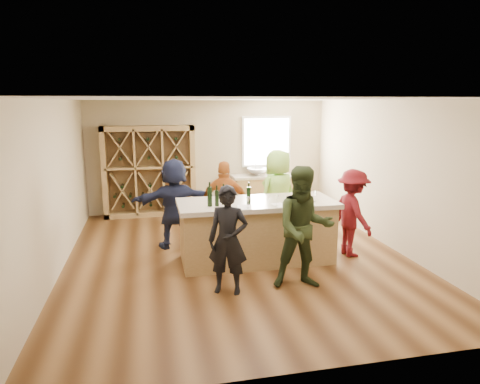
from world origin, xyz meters
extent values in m
cube|color=brown|center=(0.00, 0.00, -0.05)|extent=(6.00, 7.00, 0.10)
cube|color=white|center=(0.00, 0.00, 2.85)|extent=(6.00, 7.00, 0.10)
cube|color=tan|center=(0.00, 3.55, 1.40)|extent=(6.00, 0.10, 2.80)
cube|color=tan|center=(0.00, -3.55, 1.40)|extent=(6.00, 0.10, 2.80)
cube|color=tan|center=(-3.05, 0.00, 1.40)|extent=(0.10, 7.00, 2.80)
cube|color=tan|center=(3.05, 0.00, 1.40)|extent=(0.10, 7.00, 2.80)
cube|color=white|center=(1.50, 3.47, 1.75)|extent=(1.30, 0.06, 1.30)
cube|color=white|center=(1.50, 3.44, 1.75)|extent=(1.18, 0.01, 1.18)
cube|color=#9E7C4B|center=(-1.50, 3.27, 1.10)|extent=(2.20, 0.45, 2.20)
cube|color=#9E7C4B|center=(1.40, 3.20, 0.43)|extent=(1.60, 0.58, 0.86)
cube|color=#B9AC98|center=(1.40, 3.20, 0.89)|extent=(1.70, 0.62, 0.06)
imported|color=silver|center=(1.20, 3.20, 1.01)|extent=(0.54, 0.54, 0.19)
cylinder|color=silver|center=(1.20, 3.38, 1.07)|extent=(0.02, 0.02, 0.30)
cube|color=#9E7C4B|center=(0.30, -0.28, 0.50)|extent=(2.60, 1.00, 1.00)
cube|color=#B9AC98|center=(0.30, -0.28, 1.04)|extent=(2.72, 1.12, 0.08)
cylinder|color=black|center=(-0.55, -0.47, 1.24)|extent=(0.08, 0.08, 0.32)
cylinder|color=black|center=(-0.44, -0.50, 1.21)|extent=(0.09, 0.09, 0.27)
cylinder|color=black|center=(-0.31, -0.40, 1.21)|extent=(0.07, 0.07, 0.27)
cylinder|color=black|center=(0.10, -0.47, 1.23)|extent=(0.07, 0.07, 0.29)
cone|color=white|center=(0.03, -0.75, 1.17)|extent=(0.08, 0.08, 0.19)
cone|color=white|center=(0.52, -0.71, 1.17)|extent=(0.07, 0.07, 0.19)
cone|color=white|center=(0.96, -0.76, 1.17)|extent=(0.09, 0.09, 0.19)
cone|color=white|center=(1.27, -0.49, 1.17)|extent=(0.09, 0.09, 0.18)
cube|color=white|center=(-0.01, -0.67, 1.08)|extent=(0.29, 0.35, 0.00)
cube|color=white|center=(0.59, -0.64, 1.08)|extent=(0.28, 0.33, 0.00)
cube|color=white|center=(1.10, -0.62, 1.08)|extent=(0.26, 0.32, 0.00)
imported|color=black|center=(-0.43, -1.44, 0.80)|extent=(0.70, 0.61, 1.60)
imported|color=#263319|center=(0.71, -1.49, 0.92)|extent=(0.95, 0.61, 1.85)
imported|color=#590F14|center=(2.05, -0.37, 0.79)|extent=(0.59, 1.07, 1.59)
imported|color=#994C19|center=(-0.09, 0.71, 0.83)|extent=(1.06, 0.72, 1.65)
imported|color=#8CC64C|center=(1.02, 0.86, 0.91)|extent=(1.06, 0.91, 1.83)
imported|color=#191E38|center=(-1.05, 0.78, 0.86)|extent=(1.65, 0.72, 1.73)
camera|label=1|loc=(-1.49, -7.24, 2.75)|focal=32.00mm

